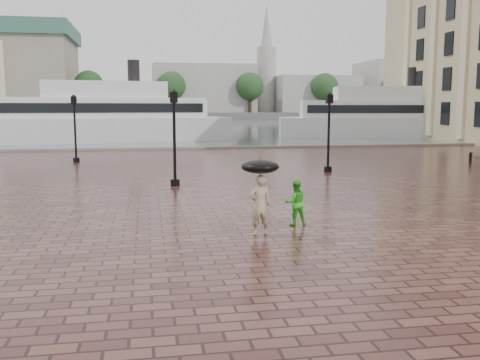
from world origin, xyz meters
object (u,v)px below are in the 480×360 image
object	(u,v)px
adult_pedestrian	(260,205)
ferry_far	(386,117)
child_pedestrian	(295,203)
ferry_near	(105,117)
street_lamps	(187,131)

from	to	relation	value
adult_pedestrian	ferry_far	distance (m)	51.85
child_pedestrian	ferry_near	size ratio (longest dim) A/B	0.05
street_lamps	ferry_near	size ratio (longest dim) A/B	0.57
street_lamps	ferry_near	bearing A→B (deg)	103.11
adult_pedestrian	ferry_near	world-z (taller)	ferry_near
child_pedestrian	ferry_far	size ratio (longest dim) A/B	0.06
child_pedestrian	ferry_far	bearing A→B (deg)	-118.65
street_lamps	adult_pedestrian	world-z (taller)	street_lamps
child_pedestrian	adult_pedestrian	bearing A→B (deg)	37.02
ferry_near	ferry_far	world-z (taller)	ferry_near
street_lamps	ferry_near	xyz separation A→B (m)	(-6.58, 28.26, 0.28)
child_pedestrian	ferry_far	world-z (taller)	ferry_far
child_pedestrian	ferry_near	xyz separation A→B (m)	(-8.87, 42.87, 1.88)
adult_pedestrian	ferry_far	size ratio (longest dim) A/B	0.07
street_lamps	ferry_near	distance (m)	29.01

